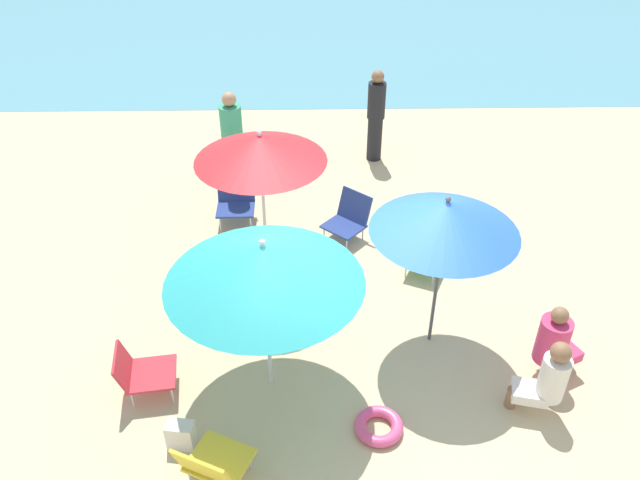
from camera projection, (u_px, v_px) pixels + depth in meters
name	position (u px, v px, depth m)	size (l,w,h in m)	color
ground_plane	(340.00, 346.00, 7.41)	(40.00, 40.00, 0.00)	#CCB789
sea_water	(318.00, 0.00, 19.29)	(40.00, 16.00, 0.01)	#5693A3
umbrella_teal	(264.00, 264.00, 6.04)	(1.96, 1.96, 1.90)	silver
umbrella_red	(260.00, 148.00, 7.49)	(1.59, 1.59, 2.07)	silver
umbrella_blue	(446.00, 217.00, 6.51)	(1.57, 1.57, 1.97)	#4C4C51
beach_chair_a	(212.00, 464.00, 5.72)	(0.73, 0.74, 0.67)	gold
beach_chair_b	(236.00, 201.00, 9.39)	(0.56, 0.57, 0.59)	navy
beach_chair_c	(141.00, 371.00, 6.68)	(0.65, 0.57, 0.57)	red
beach_chair_d	(427.00, 250.00, 8.43)	(0.65, 0.71, 0.60)	#33934C
beach_chair_e	(349.00, 217.00, 9.04)	(0.75, 0.76, 0.65)	navy
person_a	(547.00, 378.00, 6.37)	(0.53, 0.36, 0.97)	silver
person_b	(233.00, 149.00, 9.45)	(0.32, 0.32, 1.80)	#389970
person_c	(555.00, 341.00, 6.79)	(0.56, 0.47, 0.97)	#DB3866
person_d	(376.00, 116.00, 10.66)	(0.30, 0.30, 1.58)	black
swim_ring	(379.00, 426.00, 6.41)	(0.50, 0.50, 0.12)	#E54C7F
beach_bag	(181.00, 435.00, 6.21)	(0.27, 0.16, 0.31)	silver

